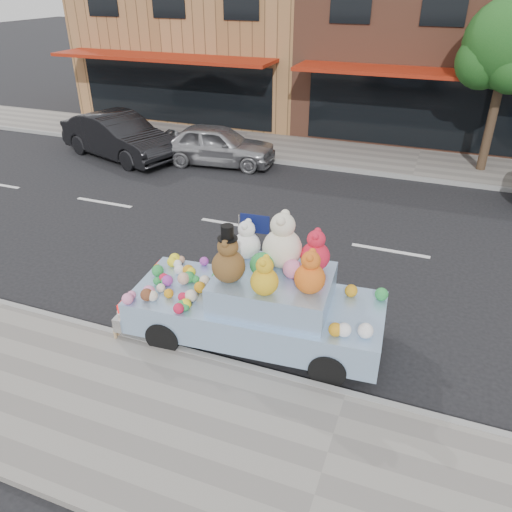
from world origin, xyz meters
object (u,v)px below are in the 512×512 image
at_px(street_tree, 508,52).
at_px(car_silver, 217,145).
at_px(art_car, 258,299).
at_px(car_dark, 119,136).

xyz_separation_m(street_tree, car_silver, (-8.41, -2.35, -3.02)).
relative_size(car_silver, art_car, 0.86).
distance_m(street_tree, car_dark, 12.62).
distance_m(car_silver, car_dark, 3.56).
relative_size(street_tree, car_dark, 1.13).
bearing_deg(art_car, car_silver, 114.74).
distance_m(street_tree, car_silver, 9.24).
relative_size(street_tree, car_silver, 1.32).
bearing_deg(street_tree, car_dark, -166.25).
relative_size(car_silver, car_dark, 0.85).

